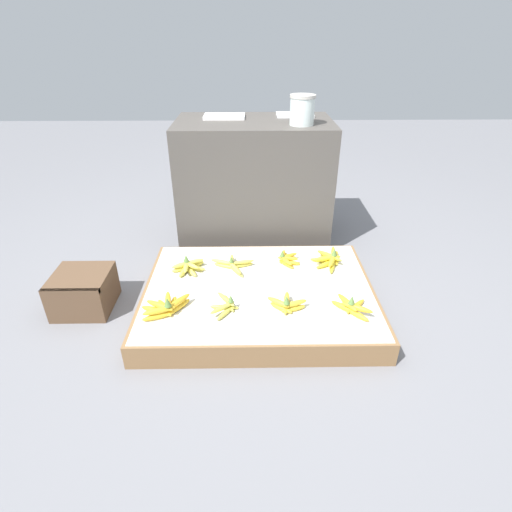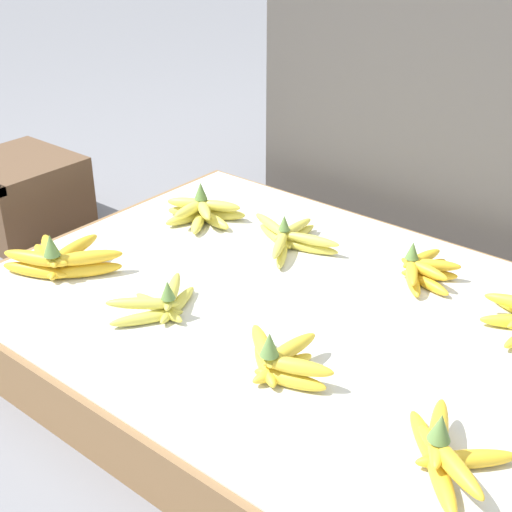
% 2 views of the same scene
% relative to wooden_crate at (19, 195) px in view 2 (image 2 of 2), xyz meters
% --- Properties ---
extents(ground_plane, '(10.00, 10.00, 0.00)m').
position_rel_wooden_crate_xyz_m(ground_plane, '(0.94, -0.01, -0.10)').
color(ground_plane, slate).
extents(display_platform, '(1.22, 0.92, 0.13)m').
position_rel_wooden_crate_xyz_m(display_platform, '(0.94, -0.01, -0.04)').
color(display_platform, olive).
rests_on(display_platform, ground_plane).
extents(back_vendor_table, '(1.01, 0.59, 0.81)m').
position_rel_wooden_crate_xyz_m(back_vendor_table, '(0.92, 0.86, 0.30)').
color(back_vendor_table, '#4C4742').
rests_on(back_vendor_table, ground_plane).
extents(wooden_crate, '(0.29, 0.29, 0.20)m').
position_rel_wooden_crate_xyz_m(wooden_crate, '(0.00, 0.00, 0.00)').
color(wooden_crate, brown).
rests_on(wooden_crate, ground_plane).
extents(banana_bunch_front_left, '(0.24, 0.20, 0.11)m').
position_rel_wooden_crate_xyz_m(banana_bunch_front_left, '(0.49, -0.22, 0.05)').
color(banana_bunch_front_left, gold).
rests_on(banana_bunch_front_left, display_platform).
extents(banana_bunch_front_midleft, '(0.14, 0.21, 0.08)m').
position_rel_wooden_crate_xyz_m(banana_bunch_front_midleft, '(0.77, -0.20, 0.05)').
color(banana_bunch_front_midleft, gold).
rests_on(banana_bunch_front_midleft, display_platform).
extents(banana_bunch_front_midright, '(0.20, 0.15, 0.10)m').
position_rel_wooden_crate_xyz_m(banana_bunch_front_midright, '(1.07, -0.21, 0.05)').
color(banana_bunch_front_midright, gold).
rests_on(banana_bunch_front_midright, display_platform).
extents(banana_bunch_front_right, '(0.19, 0.19, 0.10)m').
position_rel_wooden_crate_xyz_m(banana_bunch_front_right, '(1.38, -0.23, 0.05)').
color(banana_bunch_front_right, gold).
rests_on(banana_bunch_front_right, display_platform).
extents(banana_bunch_middle_left, '(0.19, 0.17, 0.10)m').
position_rel_wooden_crate_xyz_m(banana_bunch_middle_left, '(0.55, 0.16, 0.05)').
color(banana_bunch_middle_left, '#DBCC4C').
rests_on(banana_bunch_middle_left, display_platform).
extents(banana_bunch_middle_midleft, '(0.25, 0.23, 0.08)m').
position_rel_wooden_crate_xyz_m(banana_bunch_middle_midleft, '(0.80, 0.18, 0.05)').
color(banana_bunch_middle_midleft, '#DBCC4C').
rests_on(banana_bunch_middle_midleft, display_platform).
extents(banana_bunch_middle_midright, '(0.13, 0.19, 0.09)m').
position_rel_wooden_crate_xyz_m(banana_bunch_middle_midright, '(1.10, 0.24, 0.05)').
color(banana_bunch_middle_midright, gold).
rests_on(banana_bunch_middle_midright, display_platform).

